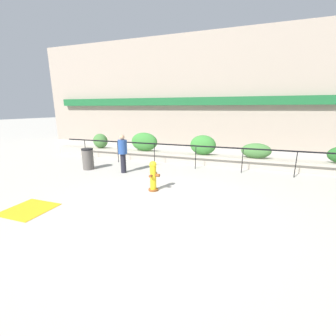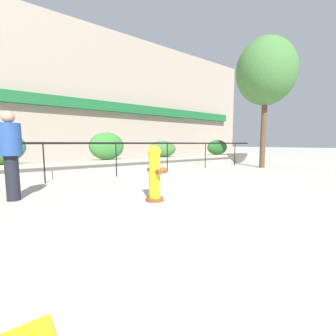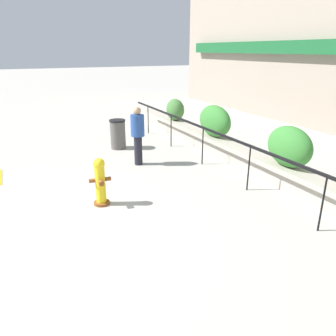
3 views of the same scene
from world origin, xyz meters
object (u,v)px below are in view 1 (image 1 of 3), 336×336
object	(u,v)px
trash_bin	(88,159)
pedestrian	(123,151)
hedge_bush_1	(144,142)
hedge_bush_0	(100,141)
hedge_bush_3	(256,151)
hedge_bush_2	(203,145)
fire_hydrant	(153,176)

from	to	relation	value
trash_bin	pedestrian	bearing A→B (deg)	1.01
hedge_bush_1	trash_bin	world-z (taller)	hedge_bush_1
hedge_bush_0	hedge_bush_3	world-z (taller)	hedge_bush_0
hedge_bush_0	hedge_bush_2	distance (m)	6.29
fire_hydrant	trash_bin	world-z (taller)	fire_hydrant
hedge_bush_1	fire_hydrant	world-z (taller)	hedge_bush_1
hedge_bush_1	hedge_bush_3	size ratio (longest dim) A/B	1.12
hedge_bush_0	fire_hydrant	distance (m)	7.07
hedge_bush_1	hedge_bush_0	bearing A→B (deg)	180.00
pedestrian	trash_bin	bearing A→B (deg)	-178.99
hedge_bush_2	hedge_bush_0	bearing A→B (deg)	180.00
hedge_bush_1	trash_bin	distance (m)	3.35
hedge_bush_0	hedge_bush_1	size ratio (longest dim) A/B	0.60
hedge_bush_0	hedge_bush_2	bearing A→B (deg)	0.00
hedge_bush_2	hedge_bush_1	bearing A→B (deg)	180.00
pedestrian	hedge_bush_0	bearing A→B (deg)	138.51
fire_hydrant	hedge_bush_2	bearing A→B (deg)	78.92
hedge_bush_3	hedge_bush_1	bearing A→B (deg)	180.00
hedge_bush_1	hedge_bush_2	size ratio (longest dim) A/B	1.17
hedge_bush_0	trash_bin	world-z (taller)	hedge_bush_0
hedge_bush_3	fire_hydrant	size ratio (longest dim) A/B	1.29
hedge_bush_3	fire_hydrant	xyz separation A→B (m)	(-3.49, -4.54, -0.31)
hedge_bush_1	fire_hydrant	distance (m)	5.19
fire_hydrant	pedestrian	size ratio (longest dim) A/B	0.62
hedge_bush_0	trash_bin	size ratio (longest dim) A/B	0.93
hedge_bush_2	hedge_bush_3	distance (m)	2.60
hedge_bush_1	trash_bin	bearing A→B (deg)	-119.76
hedge_bush_1	pedestrian	bearing A→B (deg)	-84.64
hedge_bush_1	pedestrian	size ratio (longest dim) A/B	0.90
hedge_bush_0	hedge_bush_3	distance (m)	8.89
hedge_bush_2	hedge_bush_3	xyz separation A→B (m)	(2.60, 0.00, -0.14)
hedge_bush_0	trash_bin	distance (m)	3.18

